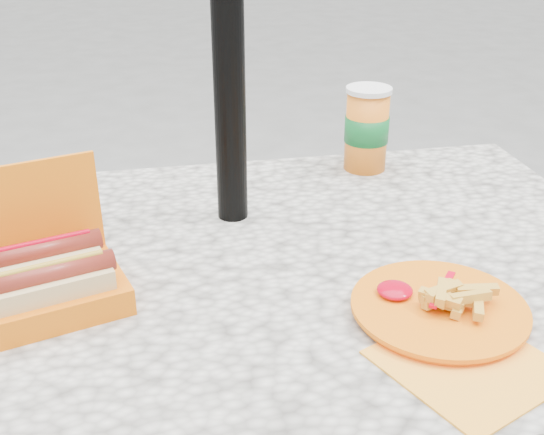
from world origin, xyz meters
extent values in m
cube|color=beige|center=(0.00, 0.00, 0.72)|extent=(1.20, 0.80, 0.05)
cylinder|color=black|center=(0.50, 0.30, 0.35)|extent=(0.07, 0.07, 0.70)
cylinder|color=black|center=(0.00, 0.16, 1.10)|extent=(0.05, 0.05, 2.20)
cube|color=orange|center=(-0.29, -0.07, 0.77)|extent=(0.25, 0.20, 0.04)
cube|color=orange|center=(-0.31, 0.00, 0.86)|extent=(0.21, 0.07, 0.14)
cube|color=#CEBD78|center=(-0.28, -0.10, 0.79)|extent=(0.18, 0.10, 0.05)
cylinder|color=maroon|center=(-0.28, -0.10, 0.82)|extent=(0.19, 0.08, 0.03)
cylinder|color=#AB8322|center=(-0.28, -0.10, 0.83)|extent=(0.16, 0.05, 0.01)
cube|color=#CEBD78|center=(-0.30, -0.04, 0.79)|extent=(0.18, 0.10, 0.05)
cylinder|color=maroon|center=(-0.30, -0.04, 0.82)|extent=(0.19, 0.08, 0.03)
cylinder|color=#B00016|center=(-0.30, -0.04, 0.83)|extent=(0.16, 0.05, 0.01)
cube|color=#FFA12B|center=(0.21, -0.28, 0.75)|extent=(0.24, 0.24, 0.00)
cylinder|color=orange|center=(0.22, -0.18, 0.76)|extent=(0.22, 0.22, 0.01)
cylinder|color=orange|center=(0.22, -0.18, 0.76)|extent=(0.23, 0.23, 0.01)
cube|color=gold|center=(0.22, -0.18, 0.79)|extent=(0.05, 0.04, 0.01)
cube|color=gold|center=(0.22, -0.18, 0.77)|extent=(0.06, 0.03, 0.01)
cube|color=gold|center=(0.22, -0.19, 0.78)|extent=(0.05, 0.05, 0.01)
cube|color=gold|center=(0.24, -0.19, 0.77)|extent=(0.04, 0.05, 0.01)
cube|color=gold|center=(0.21, -0.19, 0.79)|extent=(0.05, 0.05, 0.01)
cube|color=gold|center=(0.26, -0.21, 0.78)|extent=(0.03, 0.05, 0.01)
cube|color=gold|center=(0.27, -0.18, 0.78)|extent=(0.06, 0.02, 0.01)
cube|color=gold|center=(0.25, -0.20, 0.79)|extent=(0.06, 0.02, 0.01)
cube|color=gold|center=(0.22, -0.18, 0.78)|extent=(0.06, 0.02, 0.01)
cube|color=gold|center=(0.22, -0.18, 0.79)|extent=(0.06, 0.03, 0.01)
cube|color=gold|center=(0.22, -0.18, 0.79)|extent=(0.04, 0.05, 0.01)
cube|color=gold|center=(0.23, -0.18, 0.78)|extent=(0.04, 0.05, 0.01)
cube|color=gold|center=(0.23, -0.19, 0.78)|extent=(0.06, 0.03, 0.01)
ellipsoid|color=#B00016|center=(0.17, -0.14, 0.77)|extent=(0.05, 0.05, 0.01)
cube|color=red|center=(0.23, -0.17, 0.78)|extent=(0.07, 0.08, 0.00)
cylinder|color=orange|center=(0.28, 0.32, 0.83)|extent=(0.08, 0.08, 0.15)
cylinder|color=#0E6327|center=(0.28, 0.32, 0.83)|extent=(0.08, 0.08, 0.05)
cylinder|color=white|center=(0.28, 0.32, 0.91)|extent=(0.09, 0.09, 0.01)
camera|label=1|loc=(-0.13, -0.86, 1.26)|focal=45.00mm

